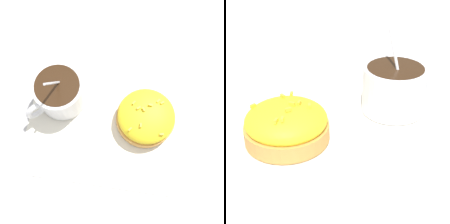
{
  "view_description": "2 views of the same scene",
  "coord_description": "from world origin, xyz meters",
  "views": [
    {
      "loc": [
        -0.04,
        0.15,
        0.46
      ],
      "look_at": [
        -0.01,
        0.02,
        0.03
      ],
      "focal_mm": 42.0,
      "sensor_mm": 36.0,
      "label": 1
    },
    {
      "loc": [
        -0.23,
        -0.34,
        0.27
      ],
      "look_at": [
        -0.02,
        -0.01,
        0.03
      ],
      "focal_mm": 60.0,
      "sensor_mm": 36.0,
      "label": 2
    }
  ],
  "objects": [
    {
      "name": "ground_plane",
      "position": [
        0.0,
        0.0,
        0.0
      ],
      "size": [
        3.0,
        3.0,
        0.0
      ],
      "primitive_type": "plane",
      "color": "#B2B2B7"
    },
    {
      "name": "paper_napkin",
      "position": [
        0.0,
        0.0,
        0.0
      ],
      "size": [
        0.29,
        0.3,
        0.0
      ],
      "color": "white",
      "rests_on": "ground_plane"
    },
    {
      "name": "coffee_cup",
      "position": [
        0.08,
        0.01,
        0.04
      ],
      "size": [
        0.09,
        0.1,
        0.12
      ],
      "color": "white",
      "rests_on": "paper_napkin"
    },
    {
      "name": "frosted_pastry",
      "position": [
        -0.07,
        0.01,
        0.02
      ],
      "size": [
        0.1,
        0.1,
        0.05
      ],
      "color": "#D19347",
      "rests_on": "paper_napkin"
    }
  ]
}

